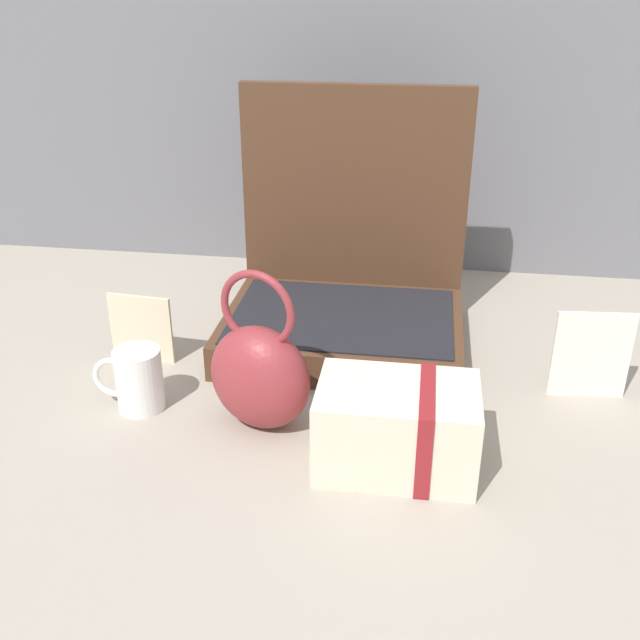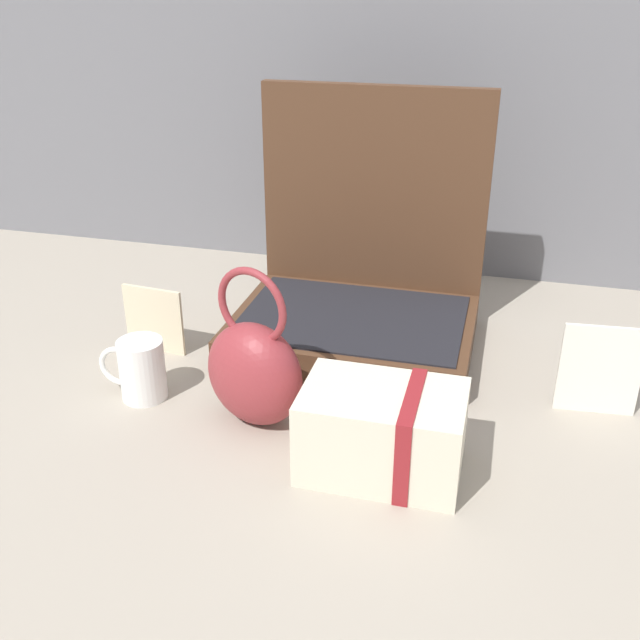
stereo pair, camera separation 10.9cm
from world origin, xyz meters
name	(u,v)px [view 1 (the left image)]	position (x,y,z in m)	size (l,w,h in m)	color
ground_plane	(312,388)	(0.00, 0.00, 0.00)	(6.00, 6.00, 0.00)	#9E9384
open_suitcase	(347,285)	(0.03, 0.20, 0.10)	(0.41, 0.32, 0.43)	#4C301E
teal_pouch_handbag	(260,374)	(-0.06, -0.11, 0.09)	(0.18, 0.14, 0.25)	maroon
cream_toiletry_bag	(399,427)	(0.15, -0.18, 0.06)	(0.21, 0.14, 0.12)	beige
coffee_mug	(137,379)	(-0.25, -0.09, 0.05)	(0.11, 0.07, 0.10)	white
info_card_left	(591,355)	(0.43, 0.04, 0.07)	(0.12, 0.01, 0.14)	white
poster_card_right	(141,328)	(-0.30, 0.05, 0.06)	(0.11, 0.01, 0.12)	beige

